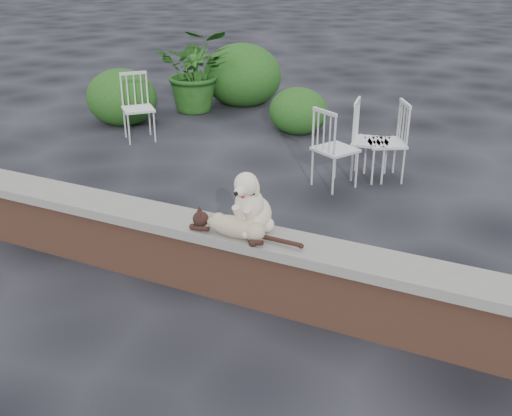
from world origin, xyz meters
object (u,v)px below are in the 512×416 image
at_px(chair_c, 335,148).
at_px(potted_plant_a, 196,70).
at_px(dog, 254,199).
at_px(potted_plant_b, 195,80).
at_px(chair_a, 138,108).
at_px(chair_e, 371,140).
at_px(chair_d, 386,141).
at_px(cat, 235,225).

relative_size(chair_c, potted_plant_a, 0.69).
height_order(dog, potted_plant_a, potted_plant_a).
bearing_deg(dog, potted_plant_b, 130.02).
relative_size(dog, chair_a, 0.56).
bearing_deg(potted_plant_b, chair_e, -26.88).
bearing_deg(chair_d, dog, -35.42).
bearing_deg(potted_plant_b, potted_plant_a, 30.08).
bearing_deg(dog, potted_plant_a, 129.79).
xyz_separation_m(cat, chair_e, (0.21, 3.09, -0.20)).
bearing_deg(chair_e, cat, 167.63).
height_order(cat, chair_d, chair_d).
relative_size(dog, potted_plant_a, 0.38).
xyz_separation_m(dog, chair_a, (-3.24, 2.97, -0.37)).
bearing_deg(chair_c, dog, 122.65).
height_order(dog, cat, dog).
bearing_deg(potted_plant_a, dog, -54.86).
xyz_separation_m(dog, cat, (-0.08, -0.15, -0.17)).
bearing_deg(chair_d, chair_a, -119.71).
bearing_deg(chair_a, chair_d, -45.89).
bearing_deg(dog, chair_d, 88.85).
bearing_deg(cat, chair_d, 87.67).
bearing_deg(potted_plant_b, chair_a, -87.05).
xyz_separation_m(chair_a, chair_c, (3.08, -0.49, 0.00)).
height_order(cat, potted_plant_b, potted_plant_b).
height_order(chair_a, chair_d, same).
xyz_separation_m(cat, chair_c, (-0.08, 2.63, -0.20)).
relative_size(dog, chair_e, 0.56).
bearing_deg(chair_c, chair_a, 20.03).
distance_m(chair_a, chair_e, 3.37).
bearing_deg(potted_plant_b, dog, -54.63).
bearing_deg(chair_c, chair_e, -93.28).
xyz_separation_m(chair_d, chair_e, (-0.17, -0.03, 0.00)).
bearing_deg(chair_e, chair_a, 80.96).
xyz_separation_m(chair_a, chair_d, (3.54, -0.01, 0.00)).
distance_m(chair_c, chair_e, 0.54).
relative_size(cat, chair_d, 1.15).
bearing_deg(potted_plant_a, cat, -56.35).
bearing_deg(potted_plant_a, chair_a, -87.73).
distance_m(chair_c, chair_d, 0.67).
relative_size(cat, chair_a, 1.15).
distance_m(dog, chair_d, 3.00).
bearing_deg(dog, chair_e, 92.11).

